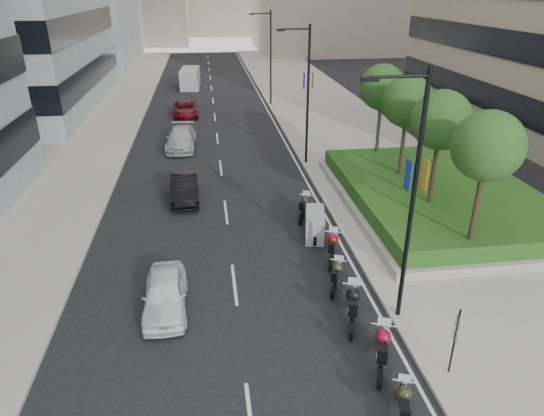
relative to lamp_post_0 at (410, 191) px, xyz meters
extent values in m
plane|color=black|center=(-4.14, -1.00, -5.07)|extent=(160.00, 160.00, 0.00)
cube|color=#9E9B93|center=(4.86, 29.00, -4.99)|extent=(10.00, 100.00, 0.15)
cube|color=#9E9B93|center=(-16.14, 29.00, -4.99)|extent=(8.00, 100.00, 0.15)
cube|color=silver|center=(-0.44, 29.00, -5.06)|extent=(0.12, 100.00, 0.01)
cube|color=silver|center=(-5.64, 29.00, -5.06)|extent=(0.12, 100.00, 0.01)
cube|color=#A09D95|center=(5.86, 9.00, -4.72)|extent=(10.00, 14.00, 0.40)
cube|color=#1D4B15|center=(5.86, 9.00, -4.12)|extent=(9.40, 13.40, 0.80)
cylinder|color=#332319|center=(4.36, 3.00, -2.52)|extent=(0.22, 0.22, 4.00)
sphere|color=#19501E|center=(4.36, 3.00, 0.38)|extent=(2.80, 2.80, 2.80)
cylinder|color=#332319|center=(4.36, 7.00, -2.52)|extent=(0.22, 0.22, 4.00)
sphere|color=#19501E|center=(4.36, 7.00, 0.38)|extent=(2.80, 2.80, 2.80)
cylinder|color=#332319|center=(4.36, 11.00, -2.52)|extent=(0.22, 0.22, 4.00)
sphere|color=#19501E|center=(4.36, 11.00, 0.38)|extent=(2.80, 2.80, 2.80)
cylinder|color=#332319|center=(4.36, 15.00, -2.52)|extent=(0.22, 0.22, 4.00)
sphere|color=#19501E|center=(4.36, 15.00, 0.38)|extent=(2.80, 2.80, 2.80)
cylinder|color=black|center=(0.16, 0.00, -0.57)|extent=(0.16, 0.16, 9.00)
cylinder|color=black|center=(-0.74, 0.00, 3.63)|extent=(1.80, 0.10, 0.10)
cube|color=black|center=(-1.64, 0.00, 3.58)|extent=(0.50, 0.22, 0.14)
cube|color=orange|center=(0.44, 0.00, 0.53)|extent=(0.02, 0.45, 1.00)
cube|color=navy|center=(-0.12, 0.00, 0.53)|extent=(0.02, 0.45, 1.00)
cylinder|color=black|center=(0.16, 17.00, -0.57)|extent=(0.16, 0.16, 9.00)
cylinder|color=black|center=(-0.74, 17.00, 3.63)|extent=(1.80, 0.10, 0.10)
cube|color=black|center=(-1.64, 17.00, 3.58)|extent=(0.50, 0.22, 0.14)
cube|color=orange|center=(0.44, 17.00, 0.53)|extent=(0.02, 0.45, 1.00)
cube|color=navy|center=(-0.12, 17.00, 0.53)|extent=(0.02, 0.45, 1.00)
cylinder|color=black|center=(0.16, 35.00, -0.57)|extent=(0.16, 0.16, 9.00)
cylinder|color=black|center=(-0.74, 35.00, 3.63)|extent=(1.80, 0.10, 0.10)
cube|color=black|center=(-1.64, 35.00, 3.58)|extent=(0.50, 0.22, 0.14)
cube|color=orange|center=(0.44, 35.00, 0.53)|extent=(0.02, 0.45, 1.00)
cube|color=navy|center=(-0.12, 35.00, 0.53)|extent=(0.02, 0.45, 1.00)
cylinder|color=black|center=(0.66, -3.00, -3.82)|extent=(0.06, 0.06, 2.50)
cube|color=silver|center=(0.66, -3.00, -3.02)|extent=(0.02, 0.32, 0.42)
cube|color=silver|center=(0.66, -3.00, -3.52)|extent=(0.02, 0.32, 0.42)
cylinder|color=black|center=(-1.20, -3.81, -4.78)|extent=(0.30, 0.57, 0.57)
cube|color=silver|center=(-1.48, -4.55, -4.62)|extent=(0.53, 0.83, 0.39)
sphere|color=#2E2B19|center=(-1.37, -4.26, -4.27)|extent=(0.44, 0.44, 0.44)
cube|color=black|center=(-1.57, -4.81, -4.33)|extent=(0.48, 0.74, 0.15)
cylinder|color=silver|center=(-1.28, -4.03, -4.07)|extent=(0.66, 0.28, 0.05)
cylinder|color=black|center=(-1.63, -3.16, -4.73)|extent=(0.37, 0.68, 0.68)
cylinder|color=black|center=(-1.00, -1.53, -4.73)|extent=(0.37, 0.68, 0.68)
cube|color=silver|center=(-1.34, -2.40, -4.54)|extent=(0.64, 0.98, 0.46)
sphere|color=maroon|center=(-1.21, -2.06, -4.13)|extent=(0.52, 0.52, 0.52)
cube|color=black|center=(-1.46, -2.70, -4.19)|extent=(0.58, 0.87, 0.17)
cylinder|color=silver|center=(-1.10, -1.79, -3.89)|extent=(0.77, 0.34, 0.05)
cylinder|color=black|center=(-1.86, -0.86, -4.72)|extent=(0.34, 0.70, 0.69)
cylinder|color=black|center=(-1.32, 0.84, -4.72)|extent=(0.34, 0.70, 0.69)
cube|color=silver|center=(-1.61, -0.07, -4.53)|extent=(0.60, 1.00, 0.47)
sphere|color=black|center=(-1.50, 0.28, -4.11)|extent=(0.53, 0.53, 0.53)
cube|color=black|center=(-1.71, -0.38, -4.17)|extent=(0.55, 0.89, 0.18)
cylinder|color=silver|center=(-1.40, 0.57, -3.86)|extent=(0.80, 0.30, 0.06)
cylinder|color=black|center=(-1.92, 1.49, -4.78)|extent=(0.33, 0.57, 0.57)
cylinder|color=black|center=(-1.32, 2.84, -4.78)|extent=(0.33, 0.57, 0.57)
cube|color=silver|center=(-1.64, 2.13, -4.62)|extent=(0.57, 0.83, 0.39)
sphere|color=#32301B|center=(-1.51, 2.41, -4.27)|extent=(0.44, 0.44, 0.44)
cube|color=black|center=(-1.75, 1.87, -4.33)|extent=(0.51, 0.74, 0.15)
cylinder|color=silver|center=(-1.41, 2.63, -4.07)|extent=(0.64, 0.32, 0.05)
cylinder|color=black|center=(-1.50, 3.52, -4.74)|extent=(0.32, 0.65, 0.64)
cylinder|color=black|center=(-0.99, 5.10, -4.74)|extent=(0.32, 0.65, 0.64)
cube|color=silver|center=(-1.26, 4.26, -4.57)|extent=(0.57, 0.94, 0.44)
sphere|color=maroon|center=(-1.16, 4.59, -4.17)|extent=(0.50, 0.50, 0.50)
cube|color=black|center=(-1.36, 3.96, -4.23)|extent=(0.52, 0.83, 0.17)
cylinder|color=silver|center=(-1.07, 4.85, -3.94)|extent=(0.75, 0.29, 0.05)
cylinder|color=black|center=(-1.69, 5.79, -4.75)|extent=(0.25, 0.64, 0.63)
cylinder|color=black|center=(-1.36, 7.39, -4.75)|extent=(0.25, 0.64, 0.63)
cube|color=gray|center=(-1.52, 6.59, -4.40)|extent=(1.27, 2.27, 1.28)
cylinder|color=black|center=(-1.93, 8.02, -4.76)|extent=(0.35, 0.61, 0.61)
cylinder|color=black|center=(-1.32, 9.48, -4.76)|extent=(0.35, 0.61, 0.61)
cube|color=silver|center=(-1.64, 8.70, -4.59)|extent=(0.60, 0.89, 0.42)
sphere|color=#2B2618|center=(-1.51, 9.00, -4.21)|extent=(0.48, 0.48, 0.48)
cube|color=black|center=(-1.75, 8.43, -4.27)|extent=(0.54, 0.79, 0.16)
cylinder|color=silver|center=(-1.41, 9.25, -4.00)|extent=(0.70, 0.33, 0.05)
imported|color=white|center=(-8.29, 1.68, -4.40)|extent=(1.64, 3.95, 1.34)
imported|color=black|center=(-7.85, 12.08, -4.36)|extent=(1.64, 4.30, 1.40)
imported|color=#B4B4B6|center=(-8.36, 21.79, -4.33)|extent=(2.26, 5.15, 1.47)
imported|color=maroon|center=(-8.31, 31.61, -4.41)|extent=(2.45, 4.85, 1.32)
cube|color=#B6B6B8|center=(-8.09, 45.53, -3.96)|extent=(2.34, 5.37, 2.20)
cube|color=#B6B6B8|center=(-8.09, 43.54, -4.49)|extent=(2.07, 1.39, 1.15)
cylinder|color=black|center=(-8.93, 43.64, -4.70)|extent=(0.26, 0.73, 0.73)
cylinder|color=black|center=(-7.25, 43.64, -4.70)|extent=(0.26, 0.73, 0.73)
cylinder|color=black|center=(-8.93, 47.21, -4.70)|extent=(0.26, 0.73, 0.73)
cylinder|color=black|center=(-7.25, 47.21, -4.70)|extent=(0.26, 0.73, 0.73)
camera|label=1|loc=(-6.38, -13.74, 6.04)|focal=32.00mm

